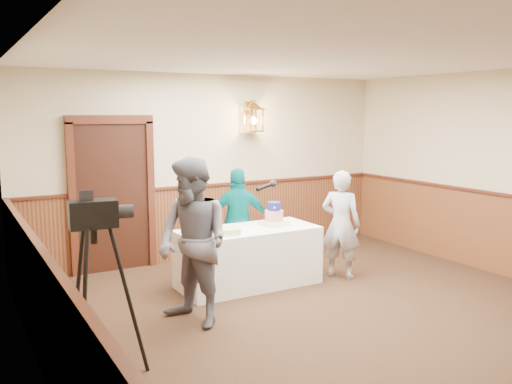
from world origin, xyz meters
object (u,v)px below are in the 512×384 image
sheet_cake_yellow (223,231)px  sheet_cake_green (197,230)px  tiered_cake (274,216)px  tv_camera_rig (97,302)px  interviewer (193,242)px  display_table (248,257)px  assistant_p (239,221)px  baker (341,224)px

sheet_cake_yellow → sheet_cake_green: 0.33m
tiered_cake → tv_camera_rig: 3.15m
interviewer → tv_camera_rig: interviewer is taller
display_table → sheet_cake_yellow: sheet_cake_yellow is taller
display_table → tv_camera_rig: (-2.31, -1.60, 0.31)m
assistant_p → interviewer: bearing=71.6°
assistant_p → tv_camera_rig: tv_camera_rig is taller
display_table → interviewer: 1.51m
interviewer → assistant_p: size_ratio=1.21×
tv_camera_rig → assistant_p: bearing=46.2°
assistant_p → tv_camera_rig: bearing=65.0°
display_table → tv_camera_rig: 2.83m
baker → assistant_p: size_ratio=1.00×
tiered_cake → baker: bearing=-20.2°
tv_camera_rig → display_table: bearing=39.9°
sheet_cake_yellow → display_table: bearing=18.6°
sheet_cake_green → interviewer: 1.04m
sheet_cake_yellow → interviewer: interviewer is taller
sheet_cake_green → interviewer: bearing=-115.5°
sheet_cake_yellow → baker: bearing=-5.5°
interviewer → display_table: bearing=108.5°
display_table → assistant_p: (0.15, 0.54, 0.36)m
tiered_cake → tv_camera_rig: bearing=-149.2°
display_table → sheet_cake_green: size_ratio=5.70×
display_table → baker: 1.34m
sheet_cake_yellow → tiered_cake: bearing=10.4°
display_table → sheet_cake_green: 0.80m
display_table → interviewer: bearing=-142.6°
tiered_cake → tv_camera_rig: tv_camera_rig is taller
display_table → sheet_cake_yellow: bearing=-161.4°
display_table → sheet_cake_yellow: (-0.44, -0.15, 0.41)m
sheet_cake_green → assistant_p: bearing=29.4°
sheet_cake_green → interviewer: (-0.45, -0.94, 0.10)m
sheet_cake_yellow → assistant_p: (0.59, 0.69, -0.05)m
assistant_p → sheet_cake_green: bearing=53.3°
assistant_p → baker: bearing=166.2°
tiered_cake → interviewer: interviewer is taller
sheet_cake_yellow → interviewer: size_ratio=0.21×
tiered_cake → baker: (0.86, -0.32, -0.14)m
assistant_p → tv_camera_rig: 3.26m
interviewer → sheet_cake_yellow: bearing=117.1°
tiered_cake → sheet_cake_green: size_ratio=1.11×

